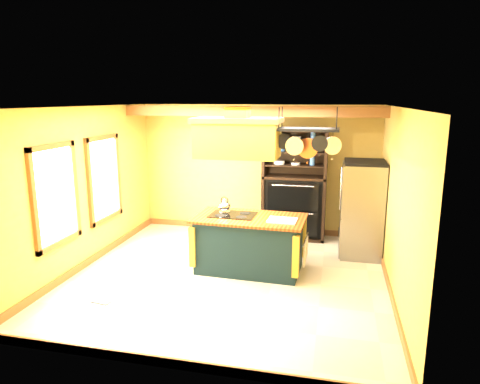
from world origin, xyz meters
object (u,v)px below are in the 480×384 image
at_px(kitchen_island, 249,243).
at_px(range_hood, 238,136).
at_px(hutch, 294,196).
at_px(refrigerator, 361,211).
at_px(pot_rack, 308,136).

distance_m(kitchen_island, range_hood, 1.78).
bearing_deg(hutch, refrigerator, -30.17).
relative_size(range_hood, pot_rack, 1.36).
xyz_separation_m(range_hood, hutch, (0.74, 1.92, -1.36)).
bearing_deg(refrigerator, hutch, 149.83).
bearing_deg(range_hood, hutch, 68.86).
bearing_deg(range_hood, refrigerator, 29.84).
xyz_separation_m(range_hood, refrigerator, (2.04, 1.17, -1.41)).
height_order(kitchen_island, pot_rack, pot_rack).
bearing_deg(pot_rack, kitchen_island, -179.37).
bearing_deg(range_hood, pot_rack, 0.56).
distance_m(range_hood, pot_rack, 1.10).
height_order(pot_rack, refrigerator, pot_rack).
xyz_separation_m(pot_rack, hutch, (-0.36, 1.91, -1.38)).
bearing_deg(pot_rack, hutch, 100.73).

